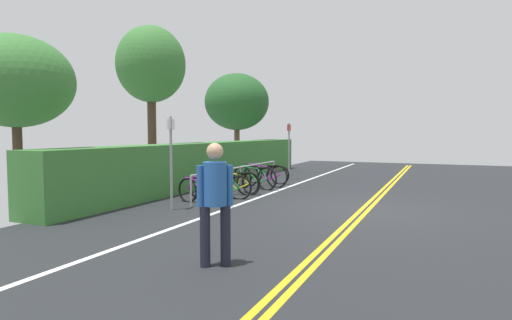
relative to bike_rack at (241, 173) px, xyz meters
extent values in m
cube|color=#232628|center=(-1.51, -3.96, -0.60)|extent=(32.17, 11.99, 0.05)
cube|color=gold|center=(-1.51, -4.04, -0.58)|extent=(28.95, 0.10, 0.00)
cube|color=gold|center=(-1.51, -3.88, -0.58)|extent=(28.95, 0.10, 0.00)
cube|color=white|center=(-1.51, -0.95, -0.58)|extent=(28.95, 0.12, 0.00)
cylinder|color=#9EA0A5|center=(-2.78, 0.00, -0.20)|extent=(0.05, 0.05, 0.76)
cylinder|color=#9EA0A5|center=(-1.39, 0.00, -0.20)|extent=(0.05, 0.05, 0.76)
cylinder|color=#9EA0A5|center=(0.00, 0.00, -0.20)|extent=(0.05, 0.05, 0.76)
cylinder|color=#9EA0A5|center=(1.39, 0.00, -0.20)|extent=(0.05, 0.05, 0.76)
cylinder|color=#9EA0A5|center=(2.78, 0.00, -0.20)|extent=(0.05, 0.05, 0.76)
cylinder|color=#9EA0A5|center=(0.00, 0.00, 0.18)|extent=(5.56, 0.04, 0.04)
torus|color=black|center=(-2.25, 0.43, -0.27)|extent=(0.19, 0.67, 0.67)
torus|color=black|center=(-2.47, -0.64, -0.27)|extent=(0.19, 0.67, 0.67)
cylinder|color=purple|center=(-2.33, 0.03, -0.20)|extent=(0.16, 0.62, 0.46)
cylinder|color=purple|center=(-2.34, -0.04, 0.00)|extent=(0.18, 0.74, 0.07)
cylinder|color=purple|center=(-2.40, -0.34, -0.21)|extent=(0.07, 0.18, 0.41)
cylinder|color=purple|center=(-2.43, -0.46, -0.34)|extent=(0.11, 0.40, 0.17)
cylinder|color=purple|center=(-2.44, -0.53, -0.14)|extent=(0.09, 0.27, 0.29)
cylinder|color=purple|center=(-2.26, 0.38, -0.13)|extent=(0.06, 0.15, 0.30)
cube|color=black|center=(-2.42, -0.41, 0.02)|extent=(0.12, 0.21, 0.05)
cylinder|color=purple|center=(-2.27, 0.32, 0.07)|extent=(0.46, 0.12, 0.03)
torus|color=black|center=(-1.62, 0.41, -0.27)|extent=(0.26, 0.66, 0.68)
torus|color=black|center=(-1.30, -0.60, -0.27)|extent=(0.26, 0.66, 0.68)
cylinder|color=#198C38|center=(-1.50, 0.03, -0.19)|extent=(0.21, 0.59, 0.46)
cylinder|color=#198C38|center=(-1.48, -0.03, 0.01)|extent=(0.25, 0.70, 0.07)
cylinder|color=#198C38|center=(-1.39, -0.31, -0.21)|extent=(0.09, 0.17, 0.41)
cylinder|color=#198C38|center=(-1.36, -0.42, -0.34)|extent=(0.15, 0.38, 0.17)
cylinder|color=#198C38|center=(-1.34, -0.49, -0.14)|extent=(0.11, 0.26, 0.29)
cylinder|color=#198C38|center=(-1.60, 0.36, -0.12)|extent=(0.08, 0.14, 0.31)
cube|color=black|center=(-1.37, -0.37, 0.02)|extent=(0.14, 0.21, 0.05)
cylinder|color=#198C38|center=(-1.59, 0.31, 0.08)|extent=(0.45, 0.16, 0.03)
torus|color=black|center=(-0.85, 0.44, -0.25)|extent=(0.28, 0.69, 0.71)
torus|color=black|center=(-0.53, -0.51, -0.25)|extent=(0.28, 0.69, 0.71)
cylinder|color=yellow|center=(-0.73, 0.09, -0.17)|extent=(0.22, 0.56, 0.48)
cylinder|color=yellow|center=(-0.71, 0.02, 0.04)|extent=(0.25, 0.66, 0.07)
cylinder|color=yellow|center=(-0.62, -0.24, -0.19)|extent=(0.09, 0.17, 0.43)
cylinder|color=yellow|center=(-0.59, -0.34, -0.33)|extent=(0.15, 0.36, 0.18)
cylinder|color=yellow|center=(-0.57, -0.41, -0.12)|extent=(0.11, 0.25, 0.30)
cylinder|color=yellow|center=(-0.84, 0.40, -0.10)|extent=(0.08, 0.14, 0.32)
cube|color=black|center=(-0.60, -0.30, 0.05)|extent=(0.14, 0.22, 0.05)
cylinder|color=yellow|center=(-0.82, 0.35, 0.10)|extent=(0.45, 0.17, 0.03)
torus|color=black|center=(0.09, 0.56, -0.27)|extent=(0.24, 0.65, 0.66)
torus|color=black|center=(-0.20, -0.42, -0.27)|extent=(0.24, 0.65, 0.66)
cylinder|color=black|center=(-0.02, 0.19, -0.20)|extent=(0.20, 0.57, 0.45)
cylinder|color=black|center=(-0.04, 0.13, 0.00)|extent=(0.24, 0.68, 0.07)
cylinder|color=black|center=(-0.12, -0.14, -0.21)|extent=(0.08, 0.17, 0.41)
cylinder|color=black|center=(-0.15, -0.25, -0.34)|extent=(0.14, 0.37, 0.17)
cylinder|color=black|center=(-0.17, -0.31, -0.15)|extent=(0.11, 0.25, 0.28)
cylinder|color=black|center=(0.08, 0.51, -0.13)|extent=(0.07, 0.14, 0.30)
cube|color=black|center=(-0.14, -0.21, 0.01)|extent=(0.13, 0.21, 0.05)
cylinder|color=black|center=(0.06, 0.46, 0.06)|extent=(0.45, 0.16, 0.03)
torus|color=black|center=(0.93, 0.38, -0.23)|extent=(0.23, 0.75, 0.75)
torus|color=black|center=(0.70, -0.58, -0.23)|extent=(0.23, 0.75, 0.75)
cylinder|color=#198C38|center=(0.85, 0.02, -0.14)|extent=(0.17, 0.56, 0.52)
cylinder|color=#198C38|center=(0.83, -0.04, 0.08)|extent=(0.19, 0.66, 0.07)
cylinder|color=#198C38|center=(0.77, -0.30, -0.16)|extent=(0.07, 0.17, 0.46)
cylinder|color=#198C38|center=(0.74, -0.41, -0.31)|extent=(0.12, 0.36, 0.19)
cylinder|color=#198C38|center=(0.73, -0.47, -0.08)|extent=(0.09, 0.25, 0.32)
cylinder|color=#198C38|center=(0.92, 0.33, -0.06)|extent=(0.07, 0.14, 0.34)
cube|color=black|center=(0.75, -0.37, 0.10)|extent=(0.12, 0.21, 0.05)
cylinder|color=#198C38|center=(0.91, 0.28, 0.15)|extent=(0.45, 0.14, 0.03)
torus|color=black|center=(1.48, 0.41, -0.22)|extent=(0.11, 0.78, 0.78)
torus|color=black|center=(1.41, -0.64, -0.22)|extent=(0.11, 0.78, 0.78)
cylinder|color=purple|center=(1.46, 0.02, -0.13)|extent=(0.07, 0.60, 0.53)
cylinder|color=purple|center=(1.45, -0.05, 0.10)|extent=(0.08, 0.72, 0.07)
cylinder|color=purple|center=(1.43, -0.34, -0.15)|extent=(0.05, 0.17, 0.48)
cylinder|color=purple|center=(1.43, -0.46, -0.30)|extent=(0.06, 0.38, 0.19)
cylinder|color=purple|center=(1.42, -0.52, -0.07)|extent=(0.05, 0.26, 0.33)
cylinder|color=purple|center=(1.48, 0.36, -0.05)|extent=(0.04, 0.14, 0.35)
cube|color=black|center=(1.43, -0.41, 0.12)|extent=(0.09, 0.20, 0.05)
cylinder|color=purple|center=(1.47, 0.30, 0.17)|extent=(0.46, 0.06, 0.03)
torus|color=black|center=(2.23, 0.58, -0.26)|extent=(0.10, 0.69, 0.69)
torus|color=black|center=(2.30, -0.41, -0.26)|extent=(0.10, 0.69, 0.69)
cylinder|color=purple|center=(2.26, 0.21, -0.18)|extent=(0.08, 0.57, 0.47)
cylinder|color=purple|center=(2.26, 0.14, 0.02)|extent=(0.08, 0.68, 0.07)
cylinder|color=purple|center=(2.28, -0.13, -0.20)|extent=(0.05, 0.17, 0.42)
cylinder|color=purple|center=(2.29, -0.24, -0.33)|extent=(0.06, 0.36, 0.18)
cylinder|color=purple|center=(2.29, -0.30, -0.13)|extent=(0.05, 0.25, 0.29)
cylinder|color=purple|center=(2.24, 0.53, -0.11)|extent=(0.05, 0.14, 0.31)
cube|color=black|center=(2.29, -0.20, 0.04)|extent=(0.09, 0.21, 0.05)
cylinder|color=purple|center=(2.24, 0.48, 0.09)|extent=(0.46, 0.06, 0.03)
cylinder|color=#1E1E2D|center=(-6.67, -2.69, -0.16)|extent=(0.14, 0.14, 0.83)
cylinder|color=#1E1E2D|center=(-6.51, -2.92, -0.16)|extent=(0.14, 0.14, 0.83)
cylinder|color=#2659A5|center=(-6.59, -2.80, 0.54)|extent=(0.32, 0.32, 0.59)
sphere|color=tan|center=(-6.59, -2.80, 0.98)|extent=(0.22, 0.22, 0.22)
cylinder|color=#2659A5|center=(-6.71, -2.64, 0.52)|extent=(0.09, 0.09, 0.55)
cylinder|color=#2659A5|center=(-6.48, -2.97, 0.52)|extent=(0.09, 0.09, 0.55)
cylinder|color=gray|center=(-3.34, 0.17, 0.51)|extent=(0.06, 0.06, 2.17)
cube|color=white|center=(-3.34, 0.17, 1.41)|extent=(0.36, 0.08, 0.24)
cylinder|color=gray|center=(3.77, -0.23, 0.50)|extent=(0.06, 0.06, 2.16)
cube|color=red|center=(3.77, -0.23, 1.40)|extent=(0.36, 0.04, 0.24)
cube|color=#387533|center=(1.50, 1.90, 0.15)|extent=(14.56, 1.02, 1.45)
cylinder|color=#473323|center=(-4.78, 3.40, 0.43)|extent=(0.21, 0.21, 2.02)
ellipsoid|color=#387533|center=(-4.78, 3.40, 2.39)|extent=(2.60, 2.60, 2.11)
cylinder|color=#473323|center=(0.24, 3.44, 0.89)|extent=(0.29, 0.29, 2.94)
ellipsoid|color=#387533|center=(0.24, 3.44, 3.50)|extent=(2.30, 2.30, 2.55)
cylinder|color=brown|center=(6.82, 3.48, 0.44)|extent=(0.26, 0.26, 2.04)
ellipsoid|color=#235626|center=(6.82, 3.48, 2.68)|extent=(3.07, 3.07, 2.70)
camera|label=1|loc=(-11.56, -5.58, 1.23)|focal=29.89mm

